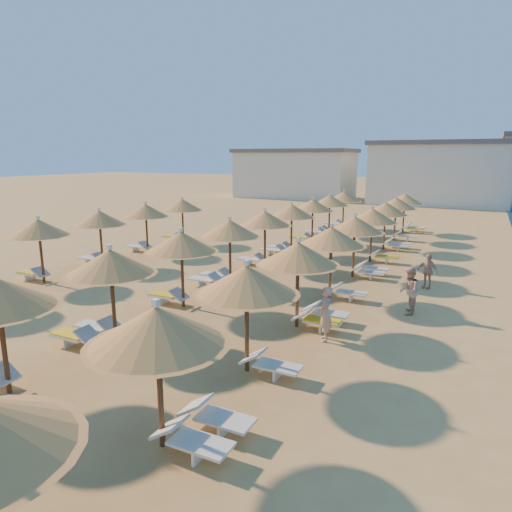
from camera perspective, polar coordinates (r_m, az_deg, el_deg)
The scene contains 9 objects.
ground at distance 16.50m, azimuth -3.43°, elevation -7.40°, with size 220.00×220.00×0.00m, color tan.
hotel_blocks at distance 58.89m, azimuth 21.72°, elevation 9.71°, with size 47.89×10.66×8.10m.
parasol_row_east at distance 18.12m, azimuth 9.41°, elevation 2.28°, with size 2.77×38.61×3.02m.
parasol_row_west at distance 19.93m, azimuth -3.31°, elevation 3.34°, with size 2.77×38.61×3.02m.
parasol_row_inland at distance 23.39m, azimuth -22.09°, elevation 3.79°, with size 2.77×20.69×3.02m.
loungers at distance 19.79m, azimuth -1.96°, elevation -2.96°, with size 15.22×37.37×0.66m.
beachgoer_c at distance 20.87m, azimuth 20.64°, elevation -1.76°, with size 0.89×0.37×1.53m, color tan.
beachgoer_a at distance 14.20m, azimuth 8.65°, elevation -7.18°, with size 0.63×0.41×1.72m, color tan.
beachgoer_b at distance 17.24m, azimuth 18.56°, elevation -4.16°, with size 0.84×0.65×1.72m, color tan.
Camera 1 is at (7.79, -13.43, 5.58)m, focal length 32.00 mm.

